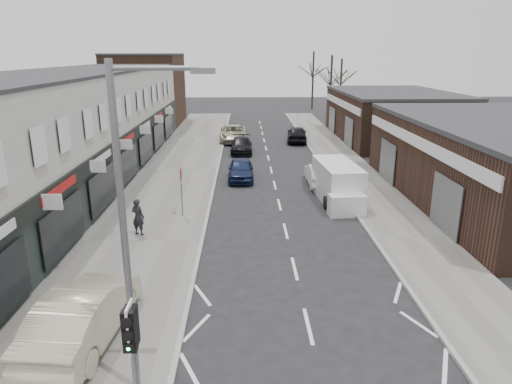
{
  "coord_description": "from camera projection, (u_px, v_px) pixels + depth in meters",
  "views": [
    {
      "loc": [
        -1.98,
        -10.43,
        8.21
      ],
      "look_at": [
        -1.49,
        7.97,
        2.6
      ],
      "focal_mm": 32.0,
      "sensor_mm": 36.0,
      "label": 1
    }
  ],
  "objects": [
    {
      "name": "traffic_light",
      "position": [
        132.0,
        338.0,
        9.67
      ],
      "size": [
        0.28,
        0.6,
        3.1
      ],
      "color": "slate",
      "rests_on": "pavement_left"
    },
    {
      "name": "parked_car_left_b",
      "position": [
        241.0,
        145.0,
        39.09
      ],
      "size": [
        1.82,
        4.47,
        1.29
      ],
      "primitive_type": "imported",
      "rotation": [
        0.0,
        0.0,
        0.0
      ],
      "color": "black",
      "rests_on": "ground"
    },
    {
      "name": "pedestrian",
      "position": [
        138.0,
        217.0,
        21.0
      ],
      "size": [
        0.75,
        0.64,
        1.74
      ],
      "primitive_type": "imported",
      "rotation": [
        0.0,
        0.0,
        2.73
      ],
      "color": "black",
      "rests_on": "pavement_left"
    },
    {
      "name": "shop_terrace_left",
      "position": [
        67.0,
        128.0,
        29.68
      ],
      "size": [
        8.0,
        41.0,
        7.1
      ],
      "primitive_type": "cube",
      "color": "beige",
      "rests_on": "ground"
    },
    {
      "name": "brick_block_far",
      "position": [
        146.0,
        90.0,
        53.93
      ],
      "size": [
        8.0,
        10.0,
        8.0
      ],
      "primitive_type": "cube",
      "color": "#452D1D",
      "rests_on": "ground"
    },
    {
      "name": "parked_car_right_a",
      "position": [
        319.0,
        174.0,
        29.51
      ],
      "size": [
        1.51,
        4.21,
        1.38
      ],
      "primitive_type": "imported",
      "rotation": [
        0.0,
        0.0,
        3.13
      ],
      "color": "white",
      "rests_on": "ground"
    },
    {
      "name": "parked_car_left_a",
      "position": [
        241.0,
        169.0,
        30.75
      ],
      "size": [
        1.67,
        4.15,
        1.41
      ],
      "primitive_type": "imported",
      "rotation": [
        0.0,
        0.0,
        -0.0
      ],
      "color": "#131B3C",
      "rests_on": "ground"
    },
    {
      "name": "pavement_left",
      "position": [
        179.0,
        170.0,
        33.26
      ],
      "size": [
        5.5,
        64.0,
        0.12
      ],
      "primitive_type": "cube",
      "color": "slate",
      "rests_on": "ground"
    },
    {
      "name": "ground",
      "position": [
        318.0,
        368.0,
        12.42
      ],
      "size": [
        160.0,
        160.0,
        0.0
      ],
      "primitive_type": "plane",
      "color": "black",
      "rests_on": "ground"
    },
    {
      "name": "right_unit_far",
      "position": [
        392.0,
        117.0,
        44.59
      ],
      "size": [
        10.0,
        16.0,
        4.5
      ],
      "primitive_type": "cube",
      "color": "#3A251A",
      "rests_on": "ground"
    },
    {
      "name": "right_unit_near",
      "position": [
        503.0,
        165.0,
        25.47
      ],
      "size": [
        10.0,
        18.0,
        4.5
      ],
      "primitive_type": "cube",
      "color": "#3A251A",
      "rests_on": "ground"
    },
    {
      "name": "street_lamp",
      "position": [
        131.0,
        221.0,
        10.19
      ],
      "size": [
        2.23,
        0.22,
        8.0
      ],
      "color": "slate",
      "rests_on": "pavement_left"
    },
    {
      "name": "white_van",
      "position": [
        338.0,
        183.0,
        26.24
      ],
      "size": [
        2.33,
        5.73,
        2.18
      ],
      "rotation": [
        0.0,
        0.0,
        0.08
      ],
      "color": "white",
      "rests_on": "ground"
    },
    {
      "name": "sedan_on_pavement",
      "position": [
        84.0,
        314.0,
        13.21
      ],
      "size": [
        2.28,
        5.27,
        1.69
      ],
      "primitive_type": "imported",
      "rotation": [
        0.0,
        0.0,
        3.04
      ],
      "color": "#BCB496",
      "rests_on": "pavement_left"
    },
    {
      "name": "tree_far_b",
      "position": [
        339.0,
        114.0,
        64.34
      ],
      "size": [
        3.6,
        3.6,
        7.5
      ],
      "primitive_type": null,
      "color": "#382D26",
      "rests_on": "ground"
    },
    {
      "name": "tree_far_a",
      "position": [
        329.0,
        120.0,
        58.54
      ],
      "size": [
        3.6,
        3.6,
        8.0
      ],
      "primitive_type": null,
      "color": "#382D26",
      "rests_on": "ground"
    },
    {
      "name": "pavement_right",
      "position": [
        349.0,
        169.0,
        33.58
      ],
      "size": [
        3.5,
        64.0,
        0.12
      ],
      "primitive_type": "cube",
      "color": "slate",
      "rests_on": "ground"
    },
    {
      "name": "parked_car_right_b",
      "position": [
        297.0,
        134.0,
        43.73
      ],
      "size": [
        2.27,
        4.71,
        1.55
      ],
      "primitive_type": "imported",
      "rotation": [
        0.0,
        0.0,
        3.04
      ],
      "color": "black",
      "rests_on": "ground"
    },
    {
      "name": "parked_car_left_c",
      "position": [
        234.0,
        133.0,
        44.16
      ],
      "size": [
        2.64,
        5.58,
        1.54
      ],
      "primitive_type": "imported",
      "rotation": [
        0.0,
        0.0,
        0.02
      ],
      "color": "#A9A587",
      "rests_on": "ground"
    },
    {
      "name": "warning_sign",
      "position": [
        182.0,
        177.0,
        23.12
      ],
      "size": [
        0.12,
        0.8,
        2.7
      ],
      "color": "slate",
      "rests_on": "pavement_left"
    },
    {
      "name": "tree_far_c",
      "position": [
        312.0,
        109.0,
        70.0
      ],
      "size": [
        3.6,
        3.6,
        8.5
      ],
      "primitive_type": null,
      "color": "#382D26",
      "rests_on": "ground"
    }
  ]
}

